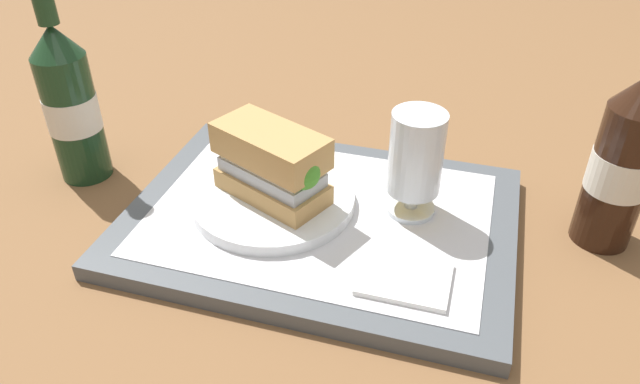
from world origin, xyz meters
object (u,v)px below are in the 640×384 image
at_px(beer_glass, 415,160).
at_px(beer_bottle, 624,160).
at_px(sandwich, 272,166).
at_px(second_bottle, 70,102).
at_px(plate, 272,202).

height_order(beer_glass, beer_bottle, beer_bottle).
distance_m(sandwich, beer_bottle, 0.37).
bearing_deg(beer_bottle, second_bottle, -175.52).
bearing_deg(plate, beer_glass, 13.99).
xyz_separation_m(sandwich, beer_bottle, (0.36, 0.08, 0.03)).
relative_size(plate, beer_bottle, 0.71).
height_order(plate, beer_bottle, beer_bottle).
height_order(plate, beer_glass, beer_glass).
bearing_deg(second_bottle, sandwich, -5.93).
bearing_deg(plate, beer_bottle, 11.84).
bearing_deg(second_bottle, beer_glass, 1.58).
distance_m(beer_bottle, second_bottle, 0.64).
distance_m(sandwich, beer_glass, 0.16).
distance_m(plate, sandwich, 0.05).
relative_size(sandwich, beer_glass, 1.16).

